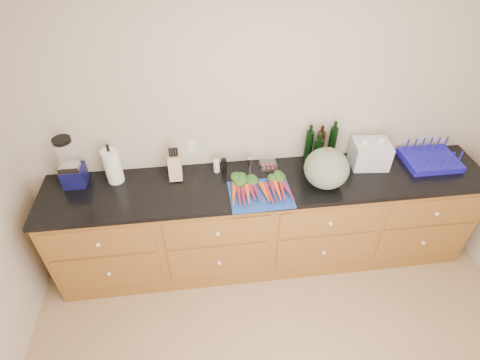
{
  "coord_description": "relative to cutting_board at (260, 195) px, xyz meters",
  "views": [
    {
      "loc": [
        -0.51,
        -0.97,
        2.9
      ],
      "look_at": [
        -0.25,
        1.2,
        1.06
      ],
      "focal_mm": 28.0,
      "sensor_mm": 36.0,
      "label": 1
    }
  ],
  "objects": [
    {
      "name": "wall_back",
      "position": [
        0.1,
        0.48,
        0.35
      ],
      "size": [
        4.1,
        0.05,
        2.6
      ],
      "primitive_type": "cube",
      "color": "beige",
      "rests_on": "ground"
    },
    {
      "name": "countertop",
      "position": [
        0.1,
        0.16,
        -0.03
      ],
      "size": [
        3.64,
        0.62,
        0.04
      ],
      "primitive_type": "cube",
      "color": "black",
      "rests_on": "cabinets"
    },
    {
      "name": "carrots",
      "position": [
        0.0,
        0.04,
        0.03
      ],
      "size": [
        0.46,
        0.34,
        0.07
      ],
      "color": "#E84E1B",
      "rests_on": "cutting_board"
    },
    {
      "name": "cutting_board",
      "position": [
        0.0,
        0.0,
        0.0
      ],
      "size": [
        0.49,
        0.37,
        0.01
      ],
      "primitive_type": "cube",
      "rotation": [
        0.0,
        0.0,
        0.02
      ],
      "color": "#193C9B",
      "rests_on": "countertop"
    },
    {
      "name": "grocery_bag",
      "position": [
        0.97,
        0.28,
        0.1
      ],
      "size": [
        0.32,
        0.26,
        0.22
      ],
      "primitive_type": null,
      "rotation": [
        0.0,
        0.0,
        -0.1
      ],
      "color": "white",
      "rests_on": "countertop"
    },
    {
      "name": "tomato_box",
      "position": [
        0.12,
        0.33,
        0.02
      ],
      "size": [
        0.13,
        0.11,
        0.06
      ],
      "primitive_type": "cube",
      "color": "white",
      "rests_on": "countertop"
    },
    {
      "name": "grinder_salt",
      "position": [
        -0.31,
        0.34,
        0.05
      ],
      "size": [
        0.05,
        0.05,
        0.11
      ],
      "primitive_type": "cylinder",
      "color": "silver",
      "rests_on": "countertop"
    },
    {
      "name": "grinder_pepper",
      "position": [
        -0.25,
        0.34,
        0.05
      ],
      "size": [
        0.05,
        0.05,
        0.12
      ],
      "primitive_type": "cylinder",
      "color": "black",
      "rests_on": "countertop"
    },
    {
      "name": "ceiling",
      "position": [
        0.1,
        -1.14,
        1.68
      ],
      "size": [
        4.1,
        3.3,
        0.05
      ],
      "primitive_type": "cube",
      "color": "white",
      "rests_on": "wall_back"
    },
    {
      "name": "cabinets",
      "position": [
        0.1,
        0.16,
        -0.5
      ],
      "size": [
        3.6,
        0.64,
        0.9
      ],
      "color": "brown",
      "rests_on": "ground"
    },
    {
      "name": "knife_block",
      "position": [
        -0.65,
        0.3,
        0.1
      ],
      "size": [
        0.1,
        0.1,
        0.2
      ],
      "primitive_type": "cube",
      "color": "tan",
      "rests_on": "countertop"
    },
    {
      "name": "dish_rack",
      "position": [
        1.51,
        0.24,
        0.04
      ],
      "size": [
        0.44,
        0.35,
        0.18
      ],
      "color": "#1B14B5",
      "rests_on": "countertop"
    },
    {
      "name": "paper_towel",
      "position": [
        -1.13,
        0.32,
        0.14
      ],
      "size": [
        0.13,
        0.13,
        0.29
      ],
      "primitive_type": "cylinder",
      "color": "white",
      "rests_on": "countertop"
    },
    {
      "name": "blender_appliance",
      "position": [
        -1.44,
        0.32,
        0.18
      ],
      "size": [
        0.17,
        0.17,
        0.43
      ],
      "color": "#0E0E41",
      "rests_on": "countertop"
    },
    {
      "name": "squash",
      "position": [
        0.53,
        0.07,
        0.15
      ],
      "size": [
        0.35,
        0.35,
        0.32
      ],
      "primitive_type": "ellipsoid",
      "color": "#5A6756",
      "rests_on": "countertop"
    },
    {
      "name": "canister_chrome",
      "position": [
        -0.03,
        0.34,
        0.05
      ],
      "size": [
        0.05,
        0.05,
        0.11
      ],
      "primitive_type": "cylinder",
      "color": "silver",
      "rests_on": "countertop"
    },
    {
      "name": "bottles",
      "position": [
        0.56,
        0.37,
        0.14
      ],
      "size": [
        0.27,
        0.14,
        0.32
      ],
      "color": "black",
      "rests_on": "countertop"
    }
  ]
}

